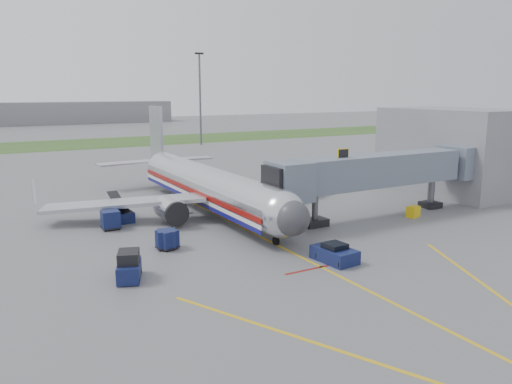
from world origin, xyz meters
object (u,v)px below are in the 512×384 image
belt_loader (121,214)px  ramp_worker (111,210)px  pushback_tug (335,254)px  baggage_tug (129,267)px  airliner (208,185)px

belt_loader → ramp_worker: belt_loader is taller
pushback_tug → baggage_tug: 14.36m
airliner → ramp_worker: 9.72m
airliner → ramp_worker: (-9.37, 1.82, -1.82)m
baggage_tug → belt_loader: size_ratio=0.64×
airliner → baggage_tug: airliner is taller
pushback_tug → ramp_worker: 23.30m
baggage_tug → ramp_worker: baggage_tug is taller
ramp_worker → pushback_tug: bearing=-113.3°
belt_loader → ramp_worker: bearing=121.6°
airliner → baggage_tug: 19.42m
pushback_tug → baggage_tug: baggage_tug is taller
pushback_tug → belt_loader: 22.10m
airliner → pushback_tug: 18.93m
pushback_tug → baggage_tug: size_ratio=1.12×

